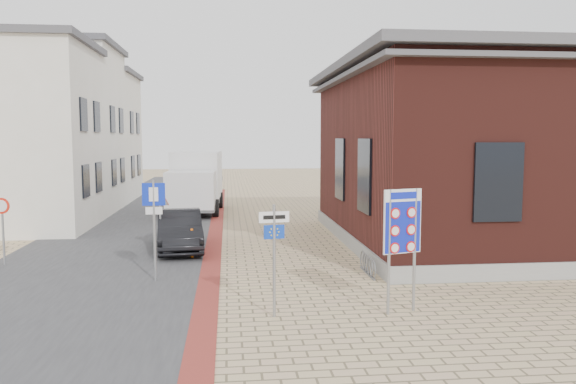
{
  "coord_description": "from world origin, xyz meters",
  "views": [
    {
      "loc": [
        -1.43,
        -13.78,
        4.02
      ],
      "look_at": [
        0.57,
        4.97,
        2.2
      ],
      "focal_mm": 35.0,
      "sensor_mm": 36.0,
      "label": 1
    }
  ],
  "objects": [
    {
      "name": "townhouse_mid",
      "position": [
        -10.99,
        18.0,
        4.57
      ],
      "size": [
        7.4,
        6.4,
        9.1
      ],
      "color": "silver",
      "rests_on": "ground"
    },
    {
      "name": "border_sign",
      "position": [
        2.5,
        -1.5,
        2.07
      ],
      "size": [
        0.95,
        0.32,
        2.87
      ],
      "rotation": [
        0.0,
        0.0,
        0.29
      ],
      "color": "gray",
      "rests_on": "ground"
    },
    {
      "name": "bollard",
      "position": [
        -2.66,
        5.0,
        0.5
      ],
      "size": [
        0.1,
        0.1,
        0.99
      ],
      "primitive_type": "cylinder",
      "rotation": [
        0.0,
        0.0,
        0.09
      ],
      "color": "orange",
      "rests_on": "ground"
    },
    {
      "name": "townhouse_near",
      "position": [
        -10.99,
        12.0,
        4.17
      ],
      "size": [
        7.4,
        6.4,
        8.3
      ],
      "color": "silver",
      "rests_on": "ground"
    },
    {
      "name": "speed_sign",
      "position": [
        -8.5,
        4.5,
        1.43
      ],
      "size": [
        0.51,
        0.09,
        2.16
      ],
      "rotation": [
        0.0,
        0.0,
        -0.12
      ],
      "color": "gray",
      "rests_on": "ground"
    },
    {
      "name": "sedan",
      "position": [
        -3.2,
        6.46,
        0.72
      ],
      "size": [
        1.98,
        4.48,
        1.43
      ],
      "primitive_type": "imported",
      "rotation": [
        0.0,
        0.0,
        0.11
      ],
      "color": "black",
      "rests_on": "ground"
    },
    {
      "name": "road_strip",
      "position": [
        -5.5,
        15.0,
        0.01
      ],
      "size": [
        7.0,
        60.0,
        0.02
      ],
      "primitive_type": "cube",
      "color": "#38383A",
      "rests_on": "ground"
    },
    {
      "name": "ground",
      "position": [
        0.0,
        0.0,
        0.0
      ],
      "size": [
        120.0,
        120.0,
        0.0
      ],
      "primitive_type": "plane",
      "color": "tan",
      "rests_on": "ground"
    },
    {
      "name": "essen_sign",
      "position": [
        -0.43,
        -1.5,
        1.7
      ],
      "size": [
        0.69,
        0.14,
        2.55
      ],
      "rotation": [
        0.0,
        0.0,
        0.14
      ],
      "color": "gray",
      "rests_on": "ground"
    },
    {
      "name": "bike_rack",
      "position": [
        2.65,
        2.2,
        0.26
      ],
      "size": [
        0.08,
        1.8,
        0.6
      ],
      "color": "slate",
      "rests_on": "ground"
    },
    {
      "name": "curb_strip",
      "position": [
        -2.0,
        10.0,
        0.01
      ],
      "size": [
        0.6,
        40.0,
        0.02
      ],
      "primitive_type": "cube",
      "color": "maroon",
      "rests_on": "ground"
    },
    {
      "name": "box_truck",
      "position": [
        -3.19,
        16.85,
        1.69
      ],
      "size": [
        2.9,
        6.35,
        3.27
      ],
      "rotation": [
        0.0,
        0.0,
        -0.05
      ],
      "color": "slate",
      "rests_on": "ground"
    },
    {
      "name": "yield_sign",
      "position": [
        -3.8,
        5.89,
        1.71
      ],
      "size": [
        0.76,
        0.38,
        2.26
      ],
      "rotation": [
        0.0,
        0.0,
        -0.42
      ],
      "color": "gray",
      "rests_on": "ground"
    },
    {
      "name": "parking_sign",
      "position": [
        -3.5,
        2.0,
        1.98
      ],
      "size": [
        0.63,
        0.07,
        2.86
      ],
      "rotation": [
        0.0,
        0.0,
        0.01
      ],
      "color": "gray",
      "rests_on": "ground"
    },
    {
      "name": "brick_building",
      "position": [
        8.99,
        7.0,
        3.49
      ],
      "size": [
        13.0,
        13.0,
        6.8
      ],
      "color": "gray",
      "rests_on": "ground"
    },
    {
      "name": "townhouse_far",
      "position": [
        -10.99,
        24.0,
        4.17
      ],
      "size": [
        7.4,
        6.4,
        8.3
      ],
      "color": "silver",
      "rests_on": "ground"
    }
  ]
}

